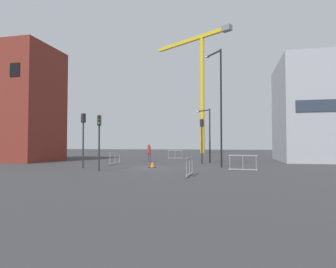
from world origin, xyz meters
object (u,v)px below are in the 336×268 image
at_px(traffic_light_verge, 83,131).
at_px(traffic_light_far, 202,134).
at_px(construction_crane, 200,74).
at_px(traffic_light_corner, 99,133).
at_px(streetlamp_short, 208,129).
at_px(streetlamp_tall, 219,99).
at_px(traffic_cone_on_verge, 152,165).
at_px(pedestrian_walking, 149,151).

height_order(traffic_light_verge, traffic_light_far, traffic_light_verge).
bearing_deg(construction_crane, traffic_light_corner, -93.20).
relative_size(construction_crane, streetlamp_short, 4.73).
distance_m(streetlamp_tall, traffic_light_corner, 9.83).
bearing_deg(construction_crane, traffic_light_far, -83.52).
bearing_deg(streetlamp_short, traffic_light_corner, -121.42).
distance_m(construction_crane, traffic_light_far, 36.28).
bearing_deg(construction_crane, streetlamp_tall, -81.42).
xyz_separation_m(traffic_light_far, traffic_cone_on_verge, (-3.32, -5.12, -2.55)).
distance_m(streetlamp_tall, traffic_light_verge, 10.96).
relative_size(streetlamp_short, traffic_light_far, 1.28).
relative_size(pedestrian_walking, traffic_cone_on_verge, 3.71).
xyz_separation_m(traffic_light_verge, traffic_cone_on_verge, (5.03, 1.61, -2.56)).
bearing_deg(traffic_light_verge, construction_crane, 83.48).
distance_m(streetlamp_short, traffic_light_far, 2.13).
relative_size(construction_crane, traffic_light_verge, 6.05).
bearing_deg(traffic_light_verge, traffic_light_corner, -39.20).
bearing_deg(traffic_light_verge, pedestrian_walking, 72.90).
distance_m(traffic_light_corner, traffic_cone_on_verge, 5.00).
height_order(streetlamp_tall, traffic_cone_on_verge, streetlamp_tall).
distance_m(streetlamp_tall, traffic_cone_on_verge, 7.48).
bearing_deg(traffic_light_far, pedestrian_walking, 161.57).
relative_size(construction_crane, traffic_cone_on_verge, 50.37).
bearing_deg(pedestrian_walking, streetlamp_tall, -35.60).
height_order(streetlamp_short, traffic_light_corner, streetlamp_short).
bearing_deg(traffic_light_corner, traffic_cone_on_verge, 50.79).
height_order(construction_crane, traffic_cone_on_verge, construction_crane).
distance_m(streetlamp_tall, pedestrian_walking, 10.15).
xyz_separation_m(streetlamp_tall, streetlamp_short, (-1.41, 5.47, -2.16)).
bearing_deg(traffic_light_corner, traffic_light_far, 54.43).
bearing_deg(streetlamp_tall, traffic_light_corner, -147.02).
relative_size(traffic_light_corner, traffic_cone_on_verge, 7.58).
bearing_deg(traffic_light_corner, construction_crane, 86.80).
bearing_deg(traffic_light_corner, streetlamp_tall, 32.98).
bearing_deg(streetlamp_short, construction_crane, 97.53).
height_order(traffic_light_corner, traffic_light_far, traffic_light_far).
distance_m(traffic_light_verge, traffic_light_far, 10.72).
bearing_deg(streetlamp_short, traffic_cone_on_verge, -117.14).
bearing_deg(construction_crane, traffic_light_verge, -96.52).
xyz_separation_m(traffic_light_verge, pedestrian_walking, (2.65, 8.62, -1.70)).
distance_m(traffic_light_far, traffic_cone_on_verge, 6.61).
height_order(streetlamp_tall, streetlamp_short, streetlamp_tall).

